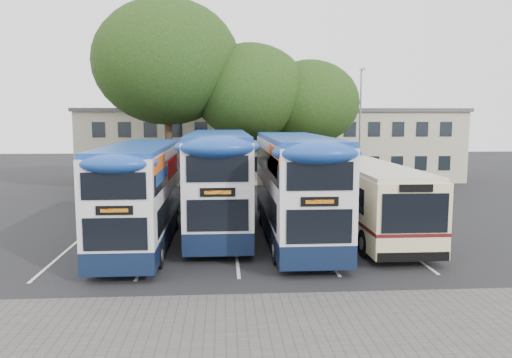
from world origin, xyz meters
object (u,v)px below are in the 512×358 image
object	(u,v)px
lamp_post	(360,122)
bus_single	(369,195)
tree_left	(167,62)
tree_right	(309,103)
bus_dd_right	(295,183)
tree_mid	(250,92)
bus_dd_left	(141,190)
bus_dd_mid	(219,177)

from	to	relation	value
lamp_post	bus_single	bearing A→B (deg)	-103.61
tree_left	tree_right	world-z (taller)	tree_left
tree_left	bus_single	bearing A→B (deg)	-47.46
lamp_post	tree_left	distance (m)	14.78
lamp_post	bus_dd_right	xyz separation A→B (m)	(-7.07, -15.12, -2.52)
tree_mid	bus_dd_left	bearing A→B (deg)	-112.83
bus_single	lamp_post	bearing A→B (deg)	76.39
tree_right	bus_dd_mid	distance (m)	12.91
tree_right	bus_single	size ratio (longest dim) A/B	0.85
lamp_post	tree_left	size ratio (longest dim) A/B	0.68
lamp_post	bus_dd_left	world-z (taller)	lamp_post
bus_single	tree_left	bearing A→B (deg)	132.54
bus_dd_left	bus_single	distance (m)	10.41
bus_dd_left	bus_dd_mid	distance (m)	4.18
tree_right	tree_left	bearing A→B (deg)	-177.39
bus_dd_right	bus_single	size ratio (longest dim) A/B	1.01
bus_dd_mid	bus_single	size ratio (longest dim) A/B	1.03
tree_left	tree_right	size ratio (longest dim) A/B	1.41
bus_dd_right	bus_single	bearing A→B (deg)	13.23
tree_mid	bus_single	world-z (taller)	tree_mid
bus_dd_left	tree_mid	bearing A→B (deg)	67.17
tree_left	bus_dd_right	distance (m)	15.50
tree_left	bus_dd_right	xyz separation A→B (m)	(6.87, -12.27, -6.52)
tree_mid	bus_dd_right	xyz separation A→B (m)	(1.33, -12.23, -4.57)
tree_left	tree_mid	size ratio (longest dim) A/B	1.27
tree_mid	lamp_post	bearing A→B (deg)	18.99
lamp_post	tree_left	world-z (taller)	tree_left
tree_mid	tree_right	distance (m)	4.19
bus_dd_left	bus_dd_mid	bearing A→B (deg)	37.91
bus_dd_mid	bus_dd_left	bearing A→B (deg)	-142.09
lamp_post	bus_dd_mid	size ratio (longest dim) A/B	0.79
tree_mid	bus_dd_left	world-z (taller)	tree_mid
tree_mid	bus_dd_right	world-z (taller)	tree_mid
bus_dd_left	bus_dd_right	xyz separation A→B (m)	(6.69, 0.52, 0.18)
lamp_post	bus_dd_left	xyz separation A→B (m)	(-13.76, -15.64, -2.70)
bus_single	bus_dd_mid	bearing A→B (deg)	170.30
bus_dd_left	bus_dd_right	world-z (taller)	bus_dd_right
tree_right	bus_dd_left	distance (m)	16.77
tree_left	bus_single	size ratio (longest dim) A/B	1.20
lamp_post	bus_single	distance (m)	15.03
lamp_post	bus_dd_right	bearing A→B (deg)	-115.04
tree_right	bus_dd_left	xyz separation A→B (m)	(-9.47, -13.23, -4.08)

